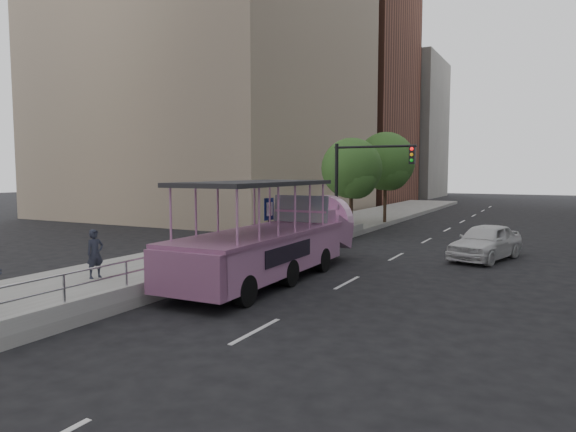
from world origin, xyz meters
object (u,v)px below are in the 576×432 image
object	(u,v)px
parking_sign	(269,223)
street_tree_near	(353,171)
car	(485,242)
street_tree_far	(387,164)
duck_boat	(276,241)
pedestrian_near	(95,254)
traffic_signal	(358,177)

from	to	relation	value
parking_sign	street_tree_near	world-z (taller)	street_tree_near
car	street_tree_far	world-z (taller)	street_tree_far
duck_boat	street_tree_far	bearing A→B (deg)	94.66
parking_sign	street_tree_near	distance (m)	10.51
street_tree_near	street_tree_far	size ratio (longest dim) A/B	0.89
car	street_tree_far	xyz separation A→B (m)	(-7.68, 10.83, 3.53)
pedestrian_near	parking_sign	world-z (taller)	parking_sign
car	street_tree_near	size ratio (longest dim) A/B	0.79
parking_sign	street_tree_far	bearing A→B (deg)	90.37
duck_boat	car	world-z (taller)	duck_boat
traffic_signal	street_tree_far	world-z (taller)	street_tree_far
pedestrian_near	street_tree_near	distance (m)	16.81
duck_boat	street_tree_near	world-z (taller)	street_tree_near
duck_boat	traffic_signal	bearing A→B (deg)	90.56
car	pedestrian_near	world-z (taller)	pedestrian_near
car	traffic_signal	world-z (taller)	traffic_signal
car	street_tree_far	size ratio (longest dim) A/B	0.70
car	street_tree_near	xyz separation A→B (m)	(-7.88, 4.83, 3.05)
duck_boat	car	size ratio (longest dim) A/B	2.31
traffic_signal	street_tree_far	bearing A→B (deg)	98.43
duck_boat	parking_sign	bearing A→B (deg)	126.00
street_tree_far	car	bearing A→B (deg)	-54.64
car	pedestrian_near	size ratio (longest dim) A/B	2.83
car	pedestrian_near	distance (m)	15.70
pedestrian_near	parking_sign	size ratio (longest dim) A/B	0.59
pedestrian_near	street_tree_far	distance (m)	22.78
pedestrian_near	car	bearing A→B (deg)	-31.02
parking_sign	traffic_signal	distance (m)	7.21
car	pedestrian_near	bearing A→B (deg)	-117.27
street_tree_near	car	bearing A→B (deg)	-31.48
traffic_signal	car	bearing A→B (deg)	-12.55
parking_sign	traffic_signal	world-z (taller)	traffic_signal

